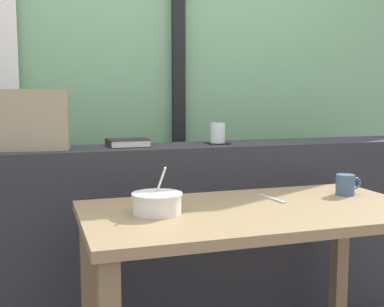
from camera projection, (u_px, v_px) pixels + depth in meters
The scene contains 11 objects.
outdoor_backdrop at pixel (149, 47), 2.85m from camera, with size 4.80×0.08×2.80m, color #7AAD7F.
window_divider_post at pixel (179, 64), 2.84m from camera, with size 0.07×0.05×2.60m, color black.
dark_console_ledge at pixel (181, 235), 2.36m from camera, with size 2.80×0.32×0.88m, color #2D2D33.
breakfast_table at pixel (253, 237), 1.78m from camera, with size 1.24×0.65×0.71m.
coaster_square at pixel (218, 143), 2.37m from camera, with size 0.10×0.10×0.01m, color black.
juice_glass at pixel (218, 134), 2.37m from camera, with size 0.07×0.07×0.10m.
closed_book at pixel (127, 143), 2.25m from camera, with size 0.19×0.16×0.03m.
throw_pillow at pixel (30, 120), 2.09m from camera, with size 0.32×0.14×0.26m, color tan.
soup_bowl at pixel (157, 203), 1.68m from camera, with size 0.18×0.18×0.16m.
fork_utensil at pixel (272, 199), 1.91m from camera, with size 0.02×0.17×0.01m, color silver.
ceramic_mug at pixel (346, 185), 1.99m from camera, with size 0.11×0.08×0.08m.
Camera 1 is at (-0.65, -1.66, 1.12)m, focal length 45.60 mm.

